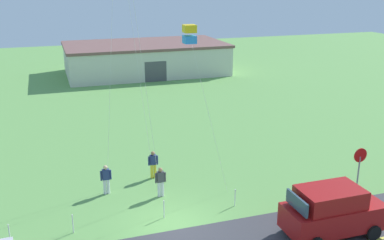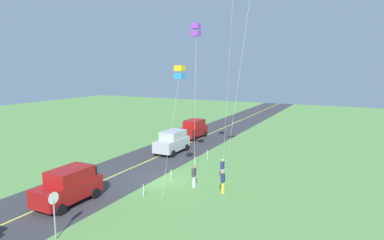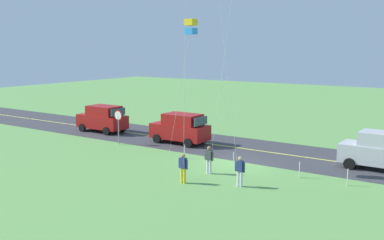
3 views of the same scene
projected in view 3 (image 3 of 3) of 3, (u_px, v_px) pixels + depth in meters
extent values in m
cube|color=#60994C|center=(236.00, 164.00, 28.32)|extent=(120.00, 120.00, 0.10)
cube|color=#38383D|center=(264.00, 151.00, 31.58)|extent=(120.00, 7.00, 0.00)
cube|color=#E5E04C|center=(264.00, 151.00, 31.58)|extent=(120.00, 0.16, 0.00)
cube|color=maroon|center=(180.00, 131.00, 34.17)|extent=(4.40, 1.90, 1.10)
cube|color=maroon|center=(182.00, 119.00, 33.88)|extent=(2.73, 1.75, 0.80)
cube|color=#334756|center=(171.00, 118.00, 34.49)|extent=(0.10, 1.62, 0.64)
cube|color=#334756|center=(201.00, 121.00, 32.98)|extent=(0.10, 1.62, 0.60)
cylinder|color=black|center=(157.00, 139.00, 34.28)|extent=(0.68, 0.22, 0.68)
cylinder|color=black|center=(172.00, 135.00, 35.83)|extent=(0.68, 0.22, 0.68)
cylinder|color=black|center=(188.00, 143.00, 32.69)|extent=(0.68, 0.22, 0.68)
cylinder|color=black|center=(203.00, 139.00, 34.24)|extent=(0.68, 0.22, 0.68)
cube|color=maroon|center=(102.00, 121.00, 38.78)|extent=(4.40, 1.90, 1.10)
cube|color=maroon|center=(104.00, 111.00, 38.49)|extent=(2.73, 1.75, 0.80)
cube|color=#334756|center=(95.00, 110.00, 39.09)|extent=(0.10, 1.62, 0.64)
cube|color=#334756|center=(118.00, 112.00, 37.59)|extent=(0.10, 1.62, 0.60)
cylinder|color=black|center=(82.00, 128.00, 38.88)|extent=(0.68, 0.22, 0.68)
cylinder|color=black|center=(99.00, 125.00, 40.43)|extent=(0.68, 0.22, 0.68)
cylinder|color=black|center=(107.00, 131.00, 37.30)|extent=(0.68, 0.22, 0.68)
cylinder|color=black|center=(122.00, 128.00, 38.85)|extent=(0.68, 0.22, 0.68)
cube|color=#B7B7BC|center=(379.00, 155.00, 26.82)|extent=(4.40, 1.90, 1.10)
cube|color=#334756|center=(365.00, 137.00, 27.13)|extent=(0.10, 1.61, 0.64)
cylinder|color=black|center=(349.00, 164.00, 26.93)|extent=(0.68, 0.22, 0.68)
cylinder|color=black|center=(358.00, 157.00, 28.48)|extent=(0.68, 0.22, 0.68)
cylinder|color=gray|center=(119.00, 130.00, 33.74)|extent=(0.08, 0.08, 2.10)
cylinder|color=red|center=(118.00, 115.00, 33.56)|extent=(0.76, 0.04, 0.76)
cylinder|color=white|center=(118.00, 115.00, 33.54)|extent=(0.62, 0.01, 0.62)
cylinder|color=yellow|center=(185.00, 176.00, 24.16)|extent=(0.16, 0.16, 0.82)
cylinder|color=yellow|center=(182.00, 175.00, 24.26)|extent=(0.16, 0.16, 0.82)
cube|color=navy|center=(183.00, 163.00, 24.10)|extent=(0.36, 0.22, 0.56)
cylinder|color=navy|center=(187.00, 164.00, 23.98)|extent=(0.10, 0.10, 0.52)
cylinder|color=navy|center=(179.00, 163.00, 24.24)|extent=(0.10, 0.10, 0.52)
sphere|color=#9E704C|center=(183.00, 156.00, 24.04)|extent=(0.22, 0.22, 0.22)
cylinder|color=silver|center=(210.00, 167.00, 25.95)|extent=(0.16, 0.16, 0.82)
cylinder|color=silver|center=(208.00, 166.00, 26.05)|extent=(0.16, 0.16, 0.82)
cube|color=#3F3F47|center=(209.00, 155.00, 25.89)|extent=(0.36, 0.22, 0.56)
cylinder|color=#3F3F47|center=(213.00, 156.00, 25.77)|extent=(0.10, 0.10, 0.52)
cylinder|color=#3F3F47|center=(205.00, 155.00, 26.03)|extent=(0.10, 0.10, 0.52)
sphere|color=#9E704C|center=(209.00, 148.00, 25.83)|extent=(0.22, 0.22, 0.22)
cylinder|color=silver|center=(241.00, 179.00, 23.55)|extent=(0.16, 0.16, 0.82)
cylinder|color=silver|center=(238.00, 179.00, 23.65)|extent=(0.16, 0.16, 0.82)
cube|color=navy|center=(240.00, 166.00, 23.49)|extent=(0.36, 0.22, 0.56)
cylinder|color=navy|center=(244.00, 168.00, 23.36)|extent=(0.10, 0.10, 0.52)
cylinder|color=navy|center=(236.00, 166.00, 23.63)|extent=(0.10, 0.10, 0.52)
sphere|color=#D8AD84|center=(240.00, 159.00, 23.42)|extent=(0.22, 0.22, 0.22)
cylinder|color=silver|center=(185.00, 40.00, 22.14)|extent=(1.31, 1.45, 14.98)
cylinder|color=silver|center=(222.00, 75.00, 25.01)|extent=(1.31, 0.50, 11.27)
cylinder|color=silver|center=(222.00, 23.00, 22.23)|extent=(1.60, 1.35, 16.63)
cylinder|color=silver|center=(179.00, 98.00, 27.17)|extent=(2.01, 0.34, 8.30)
cube|color=yellow|center=(191.00, 22.00, 25.78)|extent=(0.56, 0.56, 0.36)
cube|color=#2D8CE5|center=(191.00, 31.00, 25.86)|extent=(0.56, 0.56, 0.36)
cylinder|color=silver|center=(348.00, 177.00, 23.78)|extent=(0.05, 0.05, 0.90)
cylinder|color=silver|center=(299.00, 170.00, 25.23)|extent=(0.05, 0.05, 0.90)
cylinder|color=silver|center=(234.00, 159.00, 27.54)|extent=(0.05, 0.05, 0.90)
cylinder|color=silver|center=(185.00, 152.00, 29.55)|extent=(0.05, 0.05, 0.90)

